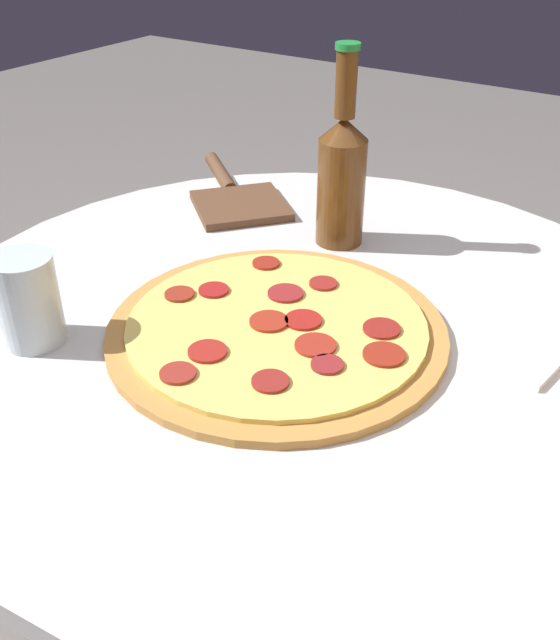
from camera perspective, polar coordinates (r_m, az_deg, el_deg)
table at (r=0.94m, az=1.65°, el=-9.76°), size 0.89×0.89×0.74m
pizza at (r=0.77m, az=0.01°, el=-0.77°), size 0.37×0.37×0.02m
beer_bottle at (r=0.94m, az=4.96°, el=11.56°), size 0.06×0.06×0.26m
pizza_paddle at (r=1.11m, az=-3.63°, el=9.83°), size 0.24×0.26×0.02m
drinking_glass at (r=0.79m, az=-19.50°, el=1.50°), size 0.07×0.07×0.10m
napkin at (r=0.80m, az=19.38°, el=-1.94°), size 0.14×0.10×0.01m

